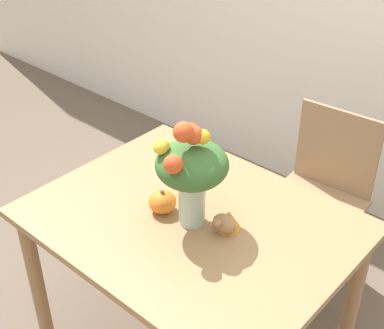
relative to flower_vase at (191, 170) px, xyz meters
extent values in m
cube|color=#9E754C|center=(-0.02, 0.02, -0.24)|extent=(1.15, 0.89, 0.03)
cylinder|color=#9E754C|center=(-0.53, -0.36, -0.61)|extent=(0.06, 0.06, 0.71)
cylinder|color=#9E754C|center=(-0.53, 0.41, -0.61)|extent=(0.06, 0.06, 0.71)
cylinder|color=#9E754C|center=(0.50, 0.41, -0.61)|extent=(0.06, 0.06, 0.71)
cylinder|color=#B2CCBC|center=(0.00, 0.01, -0.13)|extent=(0.10, 0.10, 0.19)
cylinder|color=silver|center=(0.00, 0.01, -0.17)|extent=(0.08, 0.08, 0.11)
cylinder|color=#38662D|center=(0.02, 0.01, -0.09)|extent=(0.01, 0.00, 0.24)
cylinder|color=#38662D|center=(0.01, 0.02, -0.09)|extent=(0.00, 0.01, 0.24)
cylinder|color=#38662D|center=(-0.02, 0.02, -0.09)|extent=(0.01, 0.01, 0.24)
cylinder|color=#38662D|center=(-0.02, -0.01, -0.09)|extent=(0.01, 0.00, 0.24)
cylinder|color=#38662D|center=(0.01, -0.01, -0.09)|extent=(0.00, 0.01, 0.24)
ellipsoid|color=#38662D|center=(0.00, 0.01, 0.02)|extent=(0.25, 0.25, 0.15)
sphere|color=yellow|center=(0.03, 0.02, 0.13)|extent=(0.05, 0.05, 0.05)
sphere|color=#D64C23|center=(0.01, 0.00, 0.14)|extent=(0.07, 0.07, 0.07)
sphere|color=orange|center=(0.02, -0.10, 0.08)|extent=(0.05, 0.05, 0.05)
sphere|color=#D64C23|center=(0.02, -0.11, 0.08)|extent=(0.06, 0.06, 0.06)
sphere|color=#D64C23|center=(0.00, -0.03, 0.16)|extent=(0.07, 0.07, 0.07)
sphere|color=yellow|center=(-0.08, -0.06, 0.09)|extent=(0.05, 0.05, 0.05)
sphere|color=yellow|center=(-0.07, -0.07, 0.09)|extent=(0.05, 0.05, 0.05)
sphere|color=#D64C23|center=(0.00, 0.00, 0.15)|extent=(0.05, 0.05, 0.05)
ellipsoid|color=orange|center=(-0.12, -0.02, -0.18)|extent=(0.10, 0.10, 0.08)
cylinder|color=brown|center=(-0.12, -0.02, -0.14)|extent=(0.01, 0.01, 0.02)
ellipsoid|color=#A87A4C|center=(0.12, 0.04, -0.19)|extent=(0.09, 0.07, 0.07)
cone|color=orange|center=(0.12, 0.06, -0.19)|extent=(0.09, 0.09, 0.07)
sphere|color=#A87A4C|center=(0.12, 0.00, -0.17)|extent=(0.03, 0.03, 0.03)
cube|color=#9E7A56|center=(0.10, 0.73, -0.52)|extent=(0.45, 0.45, 0.02)
cylinder|color=#9E7A56|center=(-0.05, 0.55, -0.75)|extent=(0.04, 0.04, 0.43)
cylinder|color=#9E7A56|center=(0.28, 0.57, -0.75)|extent=(0.04, 0.04, 0.43)
cylinder|color=#9E7A56|center=(-0.08, 0.89, -0.75)|extent=(0.04, 0.04, 0.43)
cylinder|color=#9E7A56|center=(0.26, 0.91, -0.75)|extent=(0.04, 0.04, 0.43)
cube|color=#9E7A56|center=(0.09, 0.93, -0.31)|extent=(0.40, 0.04, 0.41)
camera|label=1|loc=(1.01, -1.13, 0.99)|focal=50.00mm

